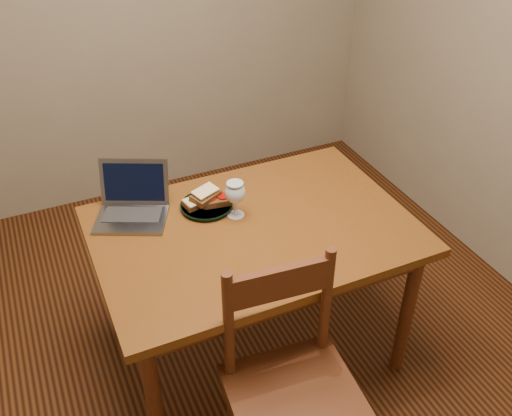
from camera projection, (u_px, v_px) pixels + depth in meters
name	position (u px, v px, depth m)	size (l,w,h in m)	color
floor	(230.00, 352.00, 2.77)	(3.20, 3.20, 0.02)	black
table	(254.00, 243.00, 2.40)	(1.30, 0.90, 0.74)	#50290D
chair	(292.00, 381.00, 1.99)	(0.49, 0.47, 0.48)	#43210E
plate	(207.00, 206.00, 2.46)	(0.23, 0.23, 0.02)	black
sandwich_cheese	(197.00, 202.00, 2.44)	(0.11, 0.07, 0.04)	#381E0C
sandwich_tomato	(216.00, 199.00, 2.45)	(0.13, 0.07, 0.04)	#381E0C
sandwich_top	(205.00, 195.00, 2.43)	(0.13, 0.08, 0.04)	#381E0C
milk_glass	(235.00, 199.00, 2.37)	(0.09, 0.09, 0.17)	white
laptop	(133.00, 201.00, 2.41)	(0.38, 0.36, 0.21)	slate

